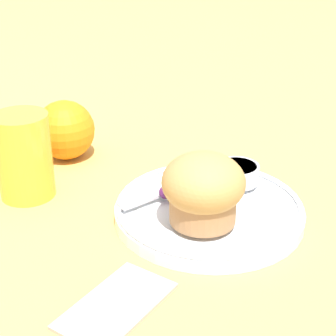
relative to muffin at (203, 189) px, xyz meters
name	(u,v)px	position (x,y,z in m)	size (l,w,h in m)	color
ground_plane	(189,221)	(0.02, 0.03, -0.06)	(3.00, 3.00, 0.00)	tan
plate	(209,210)	(0.04, 0.01, -0.05)	(0.22, 0.22, 0.02)	white
muffin	(203,189)	(0.00, 0.00, 0.00)	(0.09, 0.09, 0.08)	#9E7047
cream_ramekin	(237,173)	(0.10, 0.01, -0.03)	(0.05, 0.05, 0.02)	silver
berry_pair	(170,190)	(0.02, 0.06, -0.03)	(0.03, 0.02, 0.02)	#4C194C
butter_knife	(183,184)	(0.05, 0.06, -0.04)	(0.17, 0.07, 0.00)	silver
orange_fruit	(65,130)	(0.07, 0.26, -0.02)	(0.08, 0.08, 0.08)	orange
juice_glass	(24,156)	(-0.04, 0.23, -0.01)	(0.07, 0.07, 0.10)	gold
folded_napkin	(116,304)	(-0.14, 0.00, -0.05)	(0.11, 0.06, 0.01)	#D19E93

